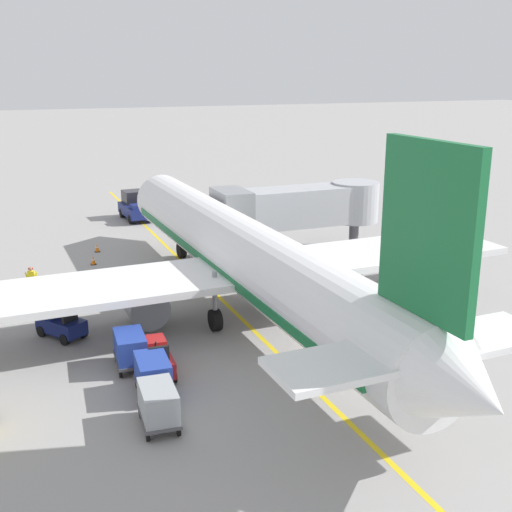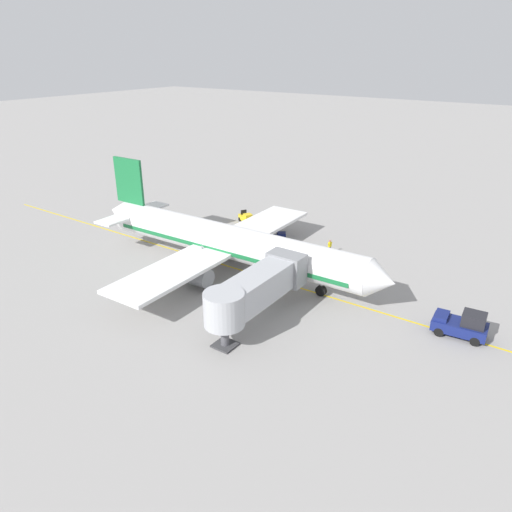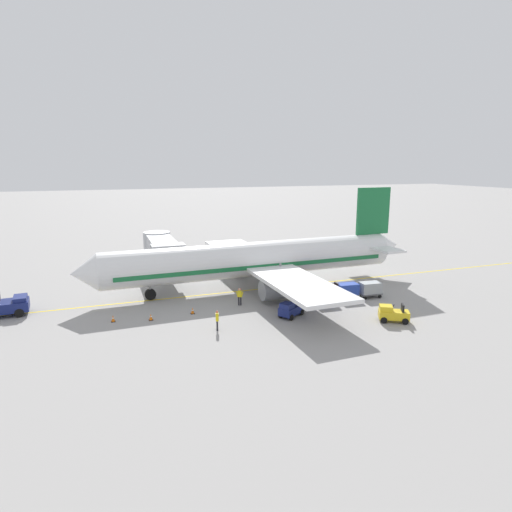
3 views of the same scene
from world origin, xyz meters
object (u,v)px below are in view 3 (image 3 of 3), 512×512
jet_bridge (162,250)px  baggage_tug_lead (393,314)px  baggage_tug_spare (291,309)px  ground_crew_wing_walker (217,319)px  baggage_cart_second_in_train (347,290)px  ground_crew_loader (240,296)px  safety_cone_wing_tip (113,319)px  safety_cone_nose_right (151,317)px  safety_cone_nose_left (193,311)px  parked_airliner (257,260)px  baggage_tug_trailing (329,292)px  baggage_cart_third_in_train (370,288)px  baggage_cart_front (324,293)px

jet_bridge → baggage_tug_lead: 27.09m
baggage_tug_spare → ground_crew_wing_walker: ground_crew_wing_walker is taller
baggage_cart_second_in_train → baggage_tug_spare: bearing=110.7°
ground_crew_loader → safety_cone_wing_tip: ground_crew_loader is taller
baggage_tug_lead → safety_cone_nose_right: (7.41, 19.57, -0.42)m
safety_cone_wing_tip → safety_cone_nose_left: bearing=-92.6°
parked_airliner → baggage_tug_trailing: size_ratio=14.55×
jet_bridge → safety_cone_nose_left: jet_bridge is taller
ground_crew_loader → safety_cone_nose_right: bearing=98.3°
baggage_cart_third_in_train → safety_cone_nose_right: 21.79m
safety_cone_nose_right → ground_crew_loader: bearing=-81.7°
ground_crew_wing_walker → jet_bridge: bearing=5.9°
baggage_tug_spare → safety_cone_nose_right: baggage_tug_spare is taller
baggage_cart_second_in_train → baggage_cart_third_in_train: 2.47m
parked_airliner → safety_cone_wing_tip: parked_airliner is taller
baggage_tug_spare → baggage_cart_second_in_train: 8.02m
baggage_cart_third_in_train → safety_cone_nose_right: baggage_cart_third_in_train is taller
baggage_cart_second_in_train → safety_cone_wing_tip: 22.46m
baggage_cart_front → safety_cone_nose_left: baggage_cart_front is taller
parked_airliner → safety_cone_nose_left: bearing=124.8°
ground_crew_loader → baggage_cart_front: bearing=-104.6°
baggage_tug_lead → ground_crew_wing_walker: bearing=77.6°
baggage_tug_trailing → ground_crew_wing_walker: bearing=108.4°
baggage_cart_second_in_train → ground_crew_loader: ground_crew_loader is taller
baggage_tug_lead → baggage_cart_third_in_train: size_ratio=0.94×
safety_cone_nose_left → safety_cone_nose_right: 3.79m
baggage_tug_spare → baggage_cart_front: 5.32m
baggage_tug_lead → baggage_cart_second_in_train: bearing=2.1°
baggage_cart_second_in_train → jet_bridge: bearing=48.7°
parked_airliner → jet_bridge: parked_airliner is taller
safety_cone_nose_right → ground_crew_wing_walker: bearing=-130.8°
baggage_tug_spare → safety_cone_nose_left: (3.74, 8.06, -0.42)m
baggage_tug_trailing → baggage_tug_spare: 6.69m
jet_bridge → baggage_tug_lead: (-21.25, -16.58, -2.74)m
baggage_tug_lead → ground_crew_loader: 14.04m
baggage_cart_second_in_train → parked_airliner: bearing=47.0°
jet_bridge → baggage_tug_spare: 19.49m
ground_crew_loader → ground_crew_wing_walker: bearing=146.0°
baggage_tug_trailing → baggage_cart_second_in_train: bearing=-107.6°
ground_crew_wing_walker → baggage_cart_third_in_train: bearing=-78.9°
baggage_cart_front → ground_crew_wing_walker: ground_crew_wing_walker is taller
baggage_tug_spare → safety_cone_wing_tip: baggage_tug_spare is taller
parked_airliner → baggage_cart_second_in_train: (-6.72, -7.21, -2.24)m
baggage_tug_trailing → safety_cone_nose_right: (-0.06, 17.59, -0.42)m
parked_airliner → baggage_cart_third_in_train: parked_airliner is taller
baggage_tug_lead → baggage_cart_third_in_train: 6.91m
baggage_tug_spare → baggage_cart_front: size_ratio=0.94×
baggage_tug_trailing → safety_cone_nose_left: size_ratio=4.34×
baggage_cart_third_in_train → safety_cone_nose_left: baggage_cart_third_in_train is taller
jet_bridge → safety_cone_nose_left: 13.80m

